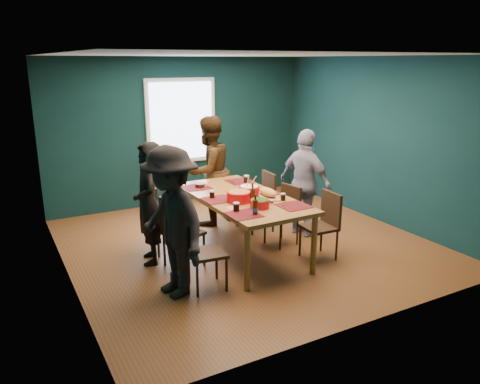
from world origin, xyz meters
The scene contains 26 objects.
room centered at (0.00, 0.27, 1.37)m, with size 5.01×5.01×2.71m.
dining_table centered at (-0.22, -0.27, 0.76)m, with size 1.14×2.22×0.84m.
chair_left_far centered at (-1.19, 0.32, 0.58)m, with size 0.49×0.49×0.99m.
chair_left_mid centered at (-1.18, -0.31, 0.56)m, with size 0.54×0.54×0.96m.
chair_left_near centered at (-1.18, -0.99, 0.54)m, with size 0.46×0.46×0.92m.
chair_right_far centered at (0.54, 0.42, 0.54)m, with size 0.45×0.45×0.93m.
chair_right_mid centered at (0.53, -0.24, 0.51)m, with size 0.45×0.45×0.87m.
chair_right_near centered at (0.70, -0.93, 0.54)m, with size 0.43×0.43×0.92m.
person_far_left centered at (-1.44, 0.06, 0.82)m, with size 0.60×0.39×1.63m, color black.
person_back centered at (-0.08, 1.11, 0.89)m, with size 0.87×0.68×1.78m, color black.
person_right centered at (0.99, -0.08, 0.82)m, with size 0.97×0.40×1.65m, color white.
person_near_left centered at (-1.49, -0.94, 0.87)m, with size 1.13×0.65×1.75m, color black.
bowl_salad centered at (-0.37, -0.47, 0.91)m, with size 0.33×0.33×0.14m.
bowl_dumpling centered at (-0.08, -0.23, 0.90)m, with size 0.28×0.28×0.26m.
bowl_herbs centered at (-0.27, -0.83, 0.89)m, with size 0.25×0.25×0.11m.
cutting_board centered at (0.07, -0.48, 0.89)m, with size 0.34×0.58×0.12m.
small_bowl centered at (-0.54, 0.42, 0.87)m, with size 0.14×0.14×0.06m.
beer_bottle_a centered at (-0.46, -1.04, 0.93)m, with size 0.07×0.07×0.25m.
beer_bottle_b centered at (-0.24, -0.60, 0.94)m, with size 0.07×0.07×0.26m.
cola_glass_a centered at (-0.60, -0.83, 0.90)m, with size 0.08×0.08×0.11m.
cola_glass_b centered at (0.16, -0.71, 0.89)m, with size 0.07×0.07×0.10m.
cola_glass_c centered at (0.18, 0.33, 0.90)m, with size 0.08×0.08×0.12m.
cola_glass_d centered at (-0.62, -0.16, 0.89)m, with size 0.07×0.07×0.10m.
napkin_a centered at (0.10, -0.28, 0.84)m, with size 0.14×0.14×0.00m, color #E97662.
napkin_b centered at (-0.58, -0.67, 0.84)m, with size 0.14×0.14×0.00m, color #E97662.
napkin_c centered at (0.14, -0.95, 0.84)m, with size 0.14×0.14×0.00m, color #E97662.
Camera 1 is at (-3.18, -5.66, 2.63)m, focal length 35.00 mm.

